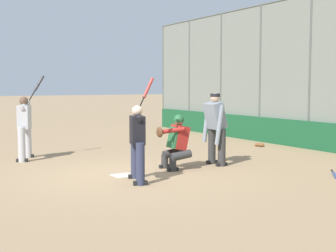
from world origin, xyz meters
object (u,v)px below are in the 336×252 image
Objects in this scene: catcher_behind_plate at (176,141)px; batter_on_deck at (25,125)px; fielding_glove_on_dirt at (260,145)px; spare_bat_by_padding at (172,139)px; spare_bat_third_base_side at (335,175)px; umpire_home at (215,126)px; batter_at_plate at (138,140)px.

catcher_behind_plate is 4.18m from batter_on_deck.
fielding_glove_on_dirt is (-1.12, -7.10, -0.85)m from batter_on_deck.
batter_on_deck is 6.06m from spare_bat_by_padding.
catcher_behind_plate is at bearing -91.81° from spare_bat_third_base_side.
umpire_home is 2.04× the size of spare_bat_by_padding.
batter_on_deck is at bearing 50.84° from umpire_home.
fielding_glove_on_dirt reaches higher than spare_bat_third_base_side.
umpire_home is (0.81, -2.52, 0.11)m from batter_at_plate.
batter_on_deck reaches higher than catcher_behind_plate.
spare_bat_third_base_side is at bearing -112.05° from batter_on_deck.
batter_at_plate is 3.11× the size of spare_bat_third_base_side.
batter_at_plate is 1.64m from catcher_behind_plate.
fielding_glove_on_dirt is at bearing -56.60° from umpire_home.
catcher_behind_plate is 4.92m from fielding_glove_on_dirt.
spare_bat_third_base_side is at bearing 157.01° from fielding_glove_on_dirt.
umpire_home reaches higher than fielding_glove_on_dirt.
fielding_glove_on_dirt is (2.09, -3.30, -0.89)m from umpire_home.
spare_bat_by_padding is at bearing -45.44° from batter_on_deck.
batter_at_plate is at bearing -136.67° from batter_on_deck.
batter_at_plate is 1.20× the size of umpire_home.
spare_bat_by_padding is at bearing -140.60° from spare_bat_third_base_side.
spare_bat_third_base_side is 4.96m from fielding_glove_on_dirt.
catcher_behind_plate is at bearing 147.79° from spare_bat_by_padding.
fielding_glove_on_dirt is at bearing -59.47° from catcher_behind_plate.
spare_bat_by_padding is at bearing -24.91° from catcher_behind_plate.
spare_bat_by_padding is at bearing -19.00° from umpire_home.
catcher_behind_plate reaches higher than fielding_glove_on_dirt.
batter_on_deck reaches higher than batter_at_plate.
catcher_behind_plate is 1.16m from umpire_home.
batter_on_deck is (3.19, 2.68, 0.24)m from catcher_behind_plate.
batter_on_deck is at bearing 81.04° from fielding_glove_on_dirt.
fielding_glove_on_dirt is at bearing -73.26° from batter_on_deck.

